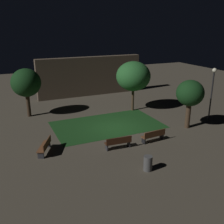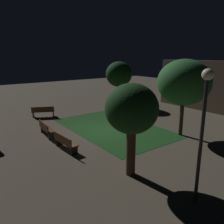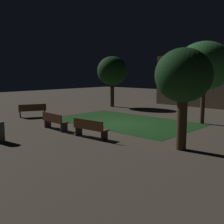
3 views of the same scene
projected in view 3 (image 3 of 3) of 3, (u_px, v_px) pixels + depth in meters
The scene contains 9 objects.
ground_plane at pixel (118, 124), 16.14m from camera, with size 60.00×60.00×0.00m, color #4C4438.
grass_lawn at pixel (124, 121), 16.98m from camera, with size 8.82×5.34×0.01m, color #194219.
bench_by_lamp at pixel (54, 121), 14.48m from camera, with size 1.83×0.59×0.88m.
bench_back_row at pixel (90, 128), 12.60m from camera, with size 1.83×0.61×0.88m.
bench_front_right at pixel (32, 110), 18.62m from camera, with size 1.21×1.83×0.88m.
tree_near_wall at pixel (183, 77), 10.43m from camera, with size 2.16×2.16×3.91m.
tree_tall_center at pixel (204, 66), 15.80m from camera, with size 3.23×3.23×4.75m.
tree_back_left at pixel (112, 71), 23.93m from camera, with size 2.59×2.59×4.36m.
building_wall_backdrop at pixel (224, 82), 22.39m from camera, with size 12.45×0.80×4.49m, color brown.
Camera 3 is at (10.58, -11.84, 3.00)m, focal length 44.33 mm.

